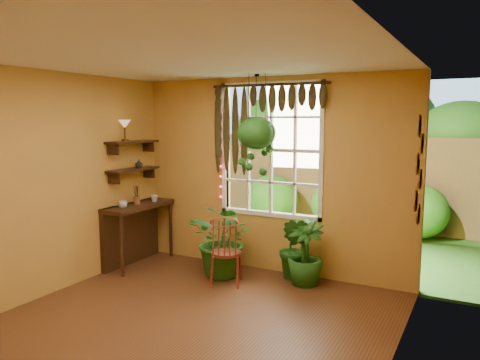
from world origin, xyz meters
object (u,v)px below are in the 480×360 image
Objects in this scene: potted_plant_left at (225,240)px; potted_plant_mid at (296,248)px; hanging_basket at (257,136)px; counter_ledge at (133,227)px; windsor_chair at (226,262)px.

potted_plant_mid is at bearing 21.28° from potted_plant_left.
hanging_basket reaches higher than potted_plant_mid.
potted_plant_mid is at bearing 10.69° from counter_ledge.
potted_plant_mid is at bearing 18.01° from windsor_chair.
counter_ledge is at bearing 152.36° from windsor_chair.
counter_ledge is 1.18× the size of potted_plant_left.
hanging_basket reaches higher than windsor_chair.
hanging_basket is (-0.50, -0.17, 1.48)m from potted_plant_mid.
potted_plant_mid is 0.64× the size of hanging_basket.
potted_plant_left is 1.46m from hanging_basket.
counter_ledge is 0.91× the size of hanging_basket.
counter_ledge is 1.49m from potted_plant_left.
windsor_chair is (1.66, -0.16, -0.25)m from counter_ledge.
counter_ledge is 2.43m from potted_plant_mid.
potted_plant_mid is (0.89, 0.35, -0.09)m from potted_plant_left.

